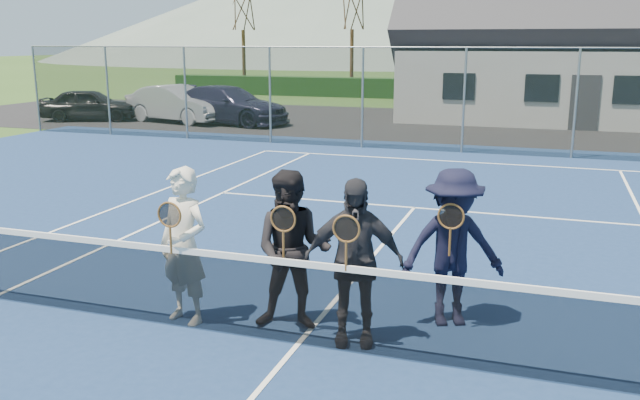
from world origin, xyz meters
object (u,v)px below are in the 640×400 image
at_px(car_a, 90,105).
at_px(player_c, 353,262).
at_px(car_b, 177,104).
at_px(car_c, 228,105).
at_px(tennis_net, 298,299).
at_px(player_a, 184,246).
at_px(player_b, 293,251).
at_px(player_d, 453,248).
at_px(clubhouse, 601,20).

xyz_separation_m(car_a, player_c, (15.94, -16.68, 0.27)).
distance_m(car_b, car_c, 2.15).
bearing_deg(car_a, player_c, -156.93).
height_order(car_a, player_c, player_c).
distance_m(car_c, tennis_net, 20.15).
xyz_separation_m(player_a, player_c, (1.97, 0.08, -0.00)).
distance_m(player_b, player_d, 1.79).
xyz_separation_m(tennis_net, player_a, (-1.44, 0.18, 0.38)).
xyz_separation_m(car_c, player_a, (8.15, -17.53, 0.18)).
relative_size(car_b, tennis_net, 0.38).
bearing_deg(car_c, clubhouse, -55.50).
xyz_separation_m(car_a, player_b, (15.20, -16.52, 0.27)).
bearing_deg(player_d, car_a, 136.76).
bearing_deg(car_b, tennis_net, -131.96).
distance_m(car_a, player_a, 21.82).
xyz_separation_m(car_b, player_a, (10.29, -17.39, 0.19)).
relative_size(player_a, player_b, 1.00).
xyz_separation_m(car_a, player_d, (16.86, -15.85, 0.27)).
xyz_separation_m(car_b, player_c, (12.26, -17.31, 0.19)).
relative_size(tennis_net, player_a, 6.49).
bearing_deg(car_b, clubhouse, -53.48).
distance_m(player_a, player_c, 1.97).
distance_m(car_c, player_a, 19.33).
relative_size(car_c, player_b, 2.82).
bearing_deg(player_d, player_a, -162.55).
relative_size(car_b, car_c, 0.87).
distance_m(car_c, player_d, 19.95).
height_order(tennis_net, player_b, player_b).
bearing_deg(clubhouse, player_b, -100.13).
xyz_separation_m(car_a, car_b, (3.68, 0.63, 0.08)).
relative_size(car_c, tennis_net, 0.44).
xyz_separation_m(car_c, tennis_net, (9.59, -17.72, -0.20)).
bearing_deg(player_d, tennis_net, -142.92).
height_order(player_a, player_b, same).
xyz_separation_m(player_a, player_d, (2.88, 0.91, -0.00)).
relative_size(car_a, player_c, 2.13).
height_order(car_b, player_a, player_a).
bearing_deg(car_a, player_d, -153.87).
xyz_separation_m(tennis_net, player_b, (-0.21, 0.42, 0.38)).
distance_m(car_b, tennis_net, 21.13).
xyz_separation_m(car_a, car_c, (5.83, 0.78, 0.09)).
relative_size(tennis_net, player_d, 6.49).
distance_m(car_a, clubhouse, 20.92).
bearing_deg(tennis_net, player_c, 26.61).
relative_size(car_b, player_d, 2.47).
xyz_separation_m(car_b, player_b, (11.52, -17.16, 0.19)).
distance_m(clubhouse, player_d, 23.25).
bearing_deg(player_d, car_c, 123.56).
height_order(tennis_net, player_a, player_a).
bearing_deg(player_c, player_b, 168.16).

